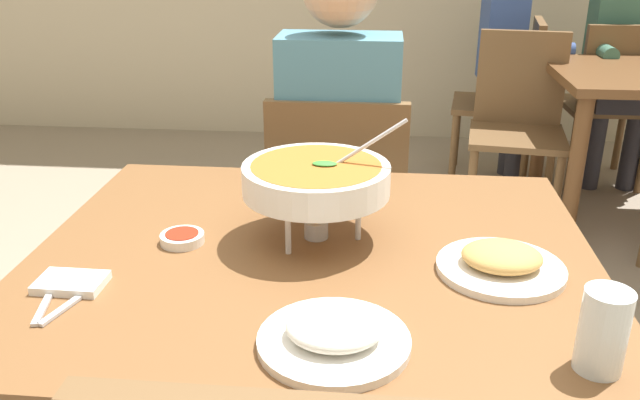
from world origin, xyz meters
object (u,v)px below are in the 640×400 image
Objects in this scene: curry_bowl at (315,180)px; chair_bg_right at (518,116)px; diner_main at (340,139)px; chair_bg_left at (611,97)px; dining_table_main at (313,301)px; patron_bg_left at (625,51)px; appetizer_plate at (501,262)px; rice_plate at (334,334)px; patron_bg_middle at (508,49)px; sauce_dish at (182,238)px; chair_bg_middle at (512,92)px; drink_glass at (602,335)px; chair_diner_main at (338,213)px.

curry_bowl is 2.12m from chair_bg_right.
diner_main is 2.16m from chair_bg_left.
dining_table_main is 2.87m from patron_bg_left.
curry_bowl is at bearing 162.15° from appetizer_plate.
rice_plate is at bearing -115.32° from patron_bg_left.
chair_bg_right is at bearing -91.15° from patron_bg_middle.
sauce_dish is 2.74m from chair_bg_middle.
chair_bg_middle is at bearing 175.02° from chair_bg_left.
rice_plate is 0.18× the size of patron_bg_left.
rice_plate is 1.00× the size of appetizer_plate.
appetizer_plate is 1.85× the size of drink_glass.
chair_bg_middle is 0.50m from chair_bg_right.
chair_bg_left reaches higher than rice_plate.
rice_plate is 3.12m from patron_bg_left.
curry_bowl is 1.39× the size of appetizer_plate.
dining_table_main is 1.25× the size of chair_bg_middle.
drink_glass reaches higher than dining_table_main.
dining_table_main is 1.25× the size of chair_diner_main.
rice_plate is at bearing 176.87° from drink_glass.
drink_glass is at bearing -108.38° from patron_bg_left.
diner_main is at bearing 90.00° from dining_table_main.
chair_bg_middle reaches higher than drink_glass.
patron_bg_left reaches higher than dining_table_main.
chair_bg_left is at bearing 60.38° from curry_bowl.
chair_diner_main and chair_bg_right have the same top height.
diner_main reaches higher than appetizer_plate.
rice_plate is 0.40m from appetizer_plate.
diner_main is 1.89m from patron_bg_middle.
chair_diner_main is 1.93m from patron_bg_middle.
patron_bg_middle reaches higher than chair_bg_left.
curry_bowl is 3.69× the size of sauce_dish.
sauce_dish is 0.10× the size of chair_bg_left.
drink_glass is (0.73, -0.35, 0.05)m from sauce_dish.
sauce_dish is (-0.27, -0.75, 0.26)m from chair_diner_main.
chair_bg_left is 0.52m from chair_bg_middle.
drink_glass is (0.46, -1.13, 0.07)m from diner_main.
curry_bowl reaches higher than chair_diner_main.
chair_bg_middle is at bearing 63.87° from diner_main.
patron_bg_middle reaches higher than chair_bg_right.
rice_plate is 0.39m from drink_glass.
chair_diner_main reaches higher than sauce_dish.
diner_main is at bearing -129.36° from patron_bg_left.
patron_bg_middle is (1.07, 2.49, -0.02)m from sauce_dish.
drink_glass is (0.39, -0.02, 0.04)m from rice_plate.
appetizer_plate is 0.27× the size of chair_bg_left.
sauce_dish is at bearing 174.12° from appetizer_plate.
dining_table_main is 2.81m from chair_bg_left.
drink_glass is at bearing -96.78° from patron_bg_middle.
drink_glass is (0.46, -0.40, -0.07)m from curry_bowl.
curry_bowl is 2.56× the size of drink_glass.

